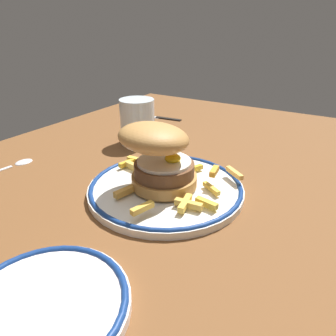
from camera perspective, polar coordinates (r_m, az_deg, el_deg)
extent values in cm
cube|color=brown|center=(55.75, 1.28, -4.87)|extent=(122.56, 94.47, 4.00)
cylinder|color=white|center=(51.96, 0.00, -3.99)|extent=(26.02, 26.02, 1.20)
torus|color=navy|center=(51.67, 0.00, -3.41)|extent=(25.62, 25.62, 0.80)
cylinder|color=#B77F3F|center=(50.68, -0.27, -2.35)|extent=(10.78, 10.78, 1.80)
cylinder|color=brown|center=(49.79, -0.28, -0.34)|extent=(9.83, 9.83, 2.14)
cylinder|color=white|center=(49.23, -0.28, 1.04)|extent=(8.74, 8.74, 0.50)
ellipsoid|color=yellow|center=(49.10, 0.89, 1.83)|extent=(2.60, 2.60, 1.40)
ellipsoid|color=#B47F43|center=(47.49, -2.64, 5.62)|extent=(14.88, 14.62, 5.92)
cube|color=gold|center=(58.55, -7.56, 0.90)|extent=(3.62, 1.74, 0.86)
cube|color=gold|center=(58.44, -3.95, 1.07)|extent=(3.00, 1.76, 0.95)
cube|color=#ECAC4C|center=(53.81, 12.18, -0.88)|extent=(3.23, 3.92, 0.80)
cube|color=gold|center=(50.02, 8.02, -3.73)|extent=(2.67, 3.78, 0.71)
cube|color=gold|center=(56.25, 4.96, -0.06)|extent=(3.29, 2.22, 0.81)
cube|color=gold|center=(45.35, 3.82, -6.68)|extent=(1.36, 4.30, 0.92)
cube|color=gold|center=(59.19, -5.58, 1.35)|extent=(1.24, 4.60, 0.98)
cube|color=#EEBC43|center=(45.51, 3.19, -6.52)|extent=(4.43, 1.74, 0.93)
cube|color=orange|center=(51.15, 8.55, -0.58)|extent=(3.17, 1.41, 0.93)
cube|color=gold|center=(48.88, -7.88, -4.29)|extent=(4.15, 1.89, 0.97)
cube|color=gold|center=(45.80, 7.15, -6.49)|extent=(1.49, 3.66, 0.91)
cube|color=gold|center=(57.36, -6.69, 0.47)|extent=(1.55, 3.10, 0.97)
cube|color=gold|center=(43.00, -4.78, -7.40)|extent=(3.77, 1.84, 0.85)
cylinder|color=silver|center=(72.37, -5.67, 8.51)|extent=(7.93, 7.93, 10.42)
cylinder|color=silver|center=(72.80, -5.62, 7.43)|extent=(7.30, 7.30, 7.55)
cylinder|color=white|center=(35.54, -22.21, -22.95)|extent=(17.49, 17.49, 1.20)
torus|color=navy|center=(35.11, -22.38, -22.29)|extent=(17.09, 17.09, 0.80)
cube|color=black|center=(92.24, 0.07, 9.18)|extent=(1.96, 8.08, 0.70)
cube|color=silver|center=(96.14, -4.56, 9.71)|extent=(2.84, 11.12, 0.24)
ellipsoid|color=silver|center=(69.72, -25.20, 1.24)|extent=(3.84, 2.95, 0.90)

